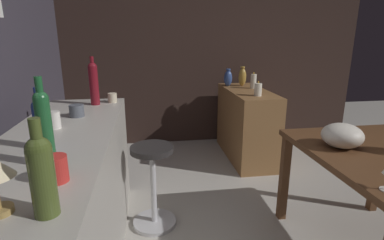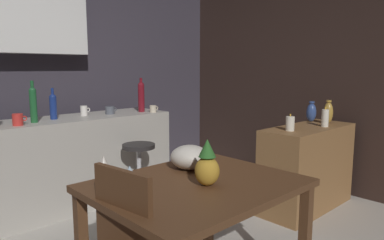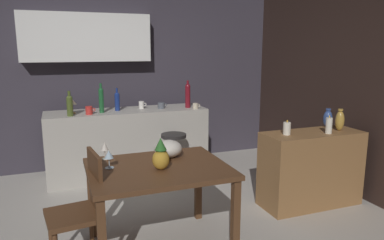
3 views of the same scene
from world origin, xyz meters
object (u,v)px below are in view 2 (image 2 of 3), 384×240
cup_white (84,111)px  pillar_candle_tall (290,124)px  wine_glass_right (130,173)px  cup_red (18,120)px  wine_bottle_green (33,103)px  wine_glass_left (104,163)px  vase_brass (328,113)px  bar_stool (139,174)px  fruit_bowl (190,157)px  wine_bottle_ruby (141,96)px  pineapple_centerpiece (207,166)px  wine_bottle_cobalt (53,105)px  cup_cream (153,109)px  cup_slate (110,110)px  dining_table (197,197)px  sideboard_cabinet (307,168)px  pillar_candle_short (325,118)px

cup_white → pillar_candle_tall: bearing=-55.6°
wine_glass_right → cup_red: bearing=90.3°
wine_bottle_green → pillar_candle_tall: 2.32m
wine_glass_left → vase_brass: vase_brass is taller
cup_white → pillar_candle_tall: cup_white is taller
bar_stool → vase_brass: 2.02m
fruit_bowl → cup_white: cup_white is taller
cup_red → wine_bottle_ruby: bearing=2.8°
bar_stool → wine_bottle_ruby: wine_bottle_ruby is taller
pineapple_centerpiece → cup_white: same height
pineapple_centerpiece → wine_bottle_cobalt: (-0.02, 2.03, 0.18)m
cup_cream → wine_glass_left: bearing=-135.4°
cup_slate → wine_bottle_green: bearing=-176.1°
wine_bottle_cobalt → cup_white: bearing=6.8°
dining_table → fruit_bowl: size_ratio=4.50×
bar_stool → wine_bottle_ruby: (0.34, 0.43, 0.73)m
cup_slate → pillar_candle_tall: 1.85m
sideboard_cabinet → pillar_candle_tall: size_ratio=7.01×
wine_glass_left → cup_red: bearing=90.2°
wine_glass_left → cup_slate: (0.96, 1.56, 0.09)m
dining_table → cup_cream: size_ratio=10.66×
pillar_candle_short → vase_brass: size_ratio=0.81×
cup_slate → cup_cream: 0.47m
dining_table → wine_glass_right: 0.45m
wine_glass_left → cup_white: bearing=66.7°
fruit_bowl → wine_bottle_cobalt: (-0.18, 1.72, 0.22)m
wine_glass_right → fruit_bowl: size_ratio=0.59×
cup_white → cup_cream: cup_white is taller
sideboard_cabinet → wine_glass_right: (-2.19, -0.19, 0.44)m
cup_slate → pillar_candle_short: (1.34, -1.73, -0.04)m
dining_table → pillar_candle_tall: pillar_candle_tall is taller
wine_glass_left → pineapple_centerpiece: size_ratio=0.59×
cup_slate → vase_brass: bearing=-46.9°
pineapple_centerpiece → cup_slate: bearing=74.1°
dining_table → cup_slate: size_ratio=8.74×
pillar_candle_short → dining_table: bearing=-174.4°
wine_bottle_green → pillar_candle_tall: wine_bottle_green is taller
pineapple_centerpiece → cup_cream: size_ratio=2.46×
cup_red → pillar_candle_short: bearing=-34.7°
pineapple_centerpiece → wine_bottle_ruby: wine_bottle_ruby is taller
wine_bottle_green → dining_table: bearing=-82.9°
wine_bottle_ruby → cup_red: (-1.32, -0.06, -0.13)m
bar_stool → cup_red: bearing=159.7°
wine_bottle_ruby → wine_bottle_cobalt: bearing=174.2°
pillar_candle_tall → vase_brass: 0.66m
fruit_bowl → pillar_candle_short: pillar_candle_short is taller
wine_bottle_green → cup_slate: (0.80, 0.05, -0.14)m
sideboard_cabinet → cup_white: bearing=131.3°
cup_cream → dining_table: bearing=-120.1°
wine_glass_right → wine_bottle_green: size_ratio=0.40×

